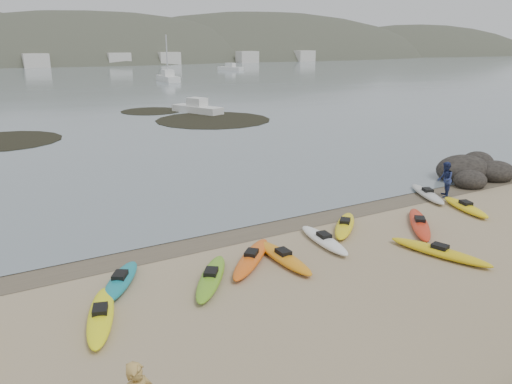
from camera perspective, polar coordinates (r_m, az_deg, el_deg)
ground at (r=21.33m, az=0.00°, el=-3.86°), size 600.00×600.00×0.00m
wet_sand at (r=21.08m, az=0.41°, el=-4.10°), size 60.00×60.00×0.00m
kayaks at (r=18.66m, az=5.70°, el=-6.51°), size 22.07×8.91×0.34m
person_east at (r=26.72m, az=20.80°, el=1.34°), size 1.10×1.10×1.80m
rock_cluster at (r=31.16m, az=23.51°, el=1.85°), size 5.12×3.74×1.65m
kelp_mats at (r=48.85m, az=-12.45°, el=7.63°), size 29.05×18.65×0.04m
moored_boats at (r=96.45m, az=-22.73°, el=11.45°), size 106.13×78.34×1.20m
far_hills at (r=218.21m, az=-16.88°, el=10.00°), size 550.00×135.00×80.00m
far_town at (r=163.17m, az=-24.96°, el=13.43°), size 199.00×5.00×4.00m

